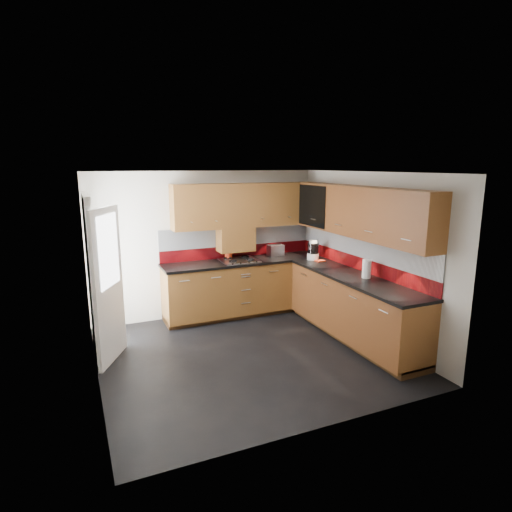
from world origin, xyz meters
name	(u,v)px	position (x,y,z in m)	size (l,w,h in m)	color
room	(248,245)	(0.00, 0.00, 1.50)	(4.00, 3.80, 2.64)	black
base_cabinets	(294,298)	(1.07, 0.72, 0.44)	(2.70, 3.20, 0.95)	brown
countertop	(294,269)	(1.05, 0.70, 0.92)	(2.72, 3.22, 0.04)	black
backsplash	(300,247)	(1.28, 0.93, 1.21)	(2.70, 3.20, 0.54)	maroon
upper_cabinets	(303,208)	(1.23, 0.78, 1.84)	(2.50, 3.20, 0.72)	brown
extractor_hood	(236,239)	(0.45, 1.64, 1.28)	(0.60, 0.33, 0.40)	brown
glass_cabinet	(320,204)	(1.71, 1.07, 1.87)	(0.32, 0.80, 0.66)	black
back_door	(99,281)	(-1.78, 0.75, 1.03)	(0.42, 1.19, 2.04)	white
gas_hob	(239,260)	(0.45, 1.47, 0.96)	(0.60, 0.53, 0.05)	silver
utensil_pot	(228,253)	(0.34, 1.70, 1.04)	(0.13, 0.13, 0.45)	red
toaster	(275,250)	(1.19, 1.62, 1.03)	(0.28, 0.18, 0.20)	silver
food_processor	(313,251)	(1.62, 1.08, 1.09)	(0.20, 0.20, 0.33)	white
paper_towel	(367,269)	(1.69, -0.24, 1.07)	(0.12, 0.12, 0.26)	white
orange_cloth	(320,261)	(1.66, 0.92, 0.95)	(0.14, 0.12, 0.02)	red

